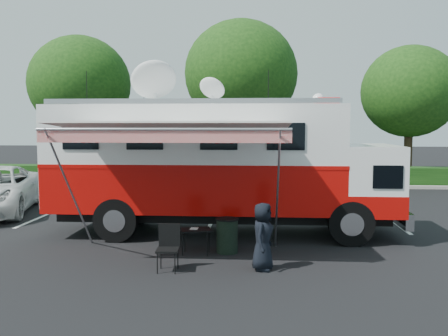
{
  "coord_description": "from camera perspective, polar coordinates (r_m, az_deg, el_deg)",
  "views": [
    {
      "loc": [
        1.1,
        -14.41,
        3.21
      ],
      "look_at": [
        0.0,
        0.5,
        1.9
      ],
      "focal_mm": 40.0,
      "sensor_mm": 36.0,
      "label": 1
    }
  ],
  "objects": [
    {
      "name": "person",
      "position": [
        11.3,
        4.42,
        -11.51
      ],
      "size": [
        0.64,
        0.82,
        1.5
      ],
      "primitive_type": "imported",
      "rotation": [
        0.0,
        0.0,
        1.33
      ],
      "color": "black",
      "rests_on": "ground_plane"
    },
    {
      "name": "back_border",
      "position": [
        27.38,
        4.35,
        8.75
      ],
      "size": [
        60.0,
        6.14,
        8.87
      ],
      "color": "#9E998E",
      "rests_on": "ground_plane"
    },
    {
      "name": "trash_bin",
      "position": [
        12.6,
        0.36,
        -7.7
      ],
      "size": [
        0.58,
        0.58,
        0.87
      ],
      "color": "black",
      "rests_on": "ground_plane"
    },
    {
      "name": "awning",
      "position": [
        11.74,
        -6.03,
        4.45
      ],
      "size": [
        5.47,
        2.81,
        3.3
      ],
      "color": "white",
      "rests_on": "ground_plane"
    },
    {
      "name": "folding_table",
      "position": [
        12.44,
        -3.24,
        -7.19
      ],
      "size": [
        0.86,
        0.72,
        0.63
      ],
      "color": "black",
      "rests_on": "ground_plane"
    },
    {
      "name": "command_truck",
      "position": [
        14.51,
        -0.49,
        0.46
      ],
      "size": [
        10.02,
        2.76,
        4.81
      ],
      "color": "black",
      "rests_on": "ground_plane"
    },
    {
      "name": "folding_chair",
      "position": [
        11.18,
        -6.36,
        -8.53
      ],
      "size": [
        0.51,
        0.53,
        1.01
      ],
      "color": "black",
      "rests_on": "ground_plane"
    },
    {
      "name": "stall_lines",
      "position": [
        17.78,
        -1.02,
        -5.38
      ],
      "size": [
        24.12,
        5.5,
        0.01
      ],
      "color": "silver",
      "rests_on": "ground_plane"
    },
    {
      "name": "ground_plane",
      "position": [
        14.81,
        -0.14,
        -7.51
      ],
      "size": [
        120.0,
        120.0,
        0.0
      ],
      "primitive_type": "plane",
      "color": "black",
      "rests_on": "ground"
    }
  ]
}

